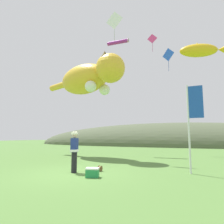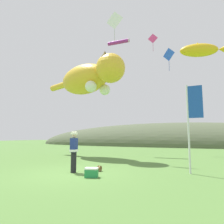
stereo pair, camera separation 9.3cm
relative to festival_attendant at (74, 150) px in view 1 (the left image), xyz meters
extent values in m
plane|color=#517A38|center=(0.12, -0.12, -0.95)|extent=(120.00, 120.00, 0.00)
ellipsoid|color=#4C563D|center=(0.12, 27.58, -0.95)|extent=(51.68, 13.87, 7.65)
cylinder|color=black|center=(0.00, 0.00, -0.51)|extent=(0.24, 0.24, 0.88)
cube|color=navy|center=(0.00, 0.00, 0.23)|extent=(0.34, 0.45, 0.60)
cube|color=white|center=(0.00, 0.00, -0.01)|extent=(0.37, 0.48, 0.10)
sphere|color=beige|center=(0.00, 0.00, 0.64)|extent=(0.20, 0.20, 0.20)
cylinder|color=silver|center=(0.00, 0.00, 0.73)|extent=(0.30, 0.30, 0.09)
cylinder|color=silver|center=(0.00, 0.00, 0.79)|extent=(0.20, 0.20, 0.07)
cylinder|color=olive|center=(0.89, 0.73, -0.83)|extent=(0.12, 0.19, 0.19)
cylinder|color=brown|center=(0.83, 0.73, -0.83)|extent=(0.02, 0.25, 0.25)
cylinder|color=brown|center=(0.95, 0.73, -0.83)|extent=(0.02, 0.25, 0.25)
cube|color=#268C4C|center=(1.21, -0.56, -0.80)|extent=(0.55, 0.45, 0.30)
cube|color=white|center=(1.21, -0.56, -0.62)|extent=(0.56, 0.46, 0.06)
cylinder|color=silver|center=(4.64, 1.73, 0.94)|extent=(0.08, 0.08, 3.79)
cube|color=#1E4CB2|center=(4.96, 1.73, 2.08)|extent=(0.60, 0.03, 1.40)
ellipsoid|color=gold|center=(-3.37, 6.17, 5.19)|extent=(5.49, 4.12, 2.33)
ellipsoid|color=white|center=(-3.15, 6.09, 4.77)|extent=(3.48, 2.44, 1.28)
sphere|color=gold|center=(-0.53, 5.11, 5.43)|extent=(2.10, 2.10, 2.10)
cone|color=#503E10|center=(-0.33, 5.65, 6.19)|extent=(0.96, 0.96, 0.70)
cone|color=#503E10|center=(-0.73, 4.57, 6.19)|extent=(0.96, 0.96, 0.70)
sphere|color=white|center=(-1.51, 6.23, 4.20)|extent=(0.84, 0.84, 0.84)
sphere|color=white|center=(-2.01, 4.91, 4.20)|extent=(0.84, 0.84, 0.84)
cylinder|color=gold|center=(-6.86, 7.47, 5.31)|extent=(2.60, 1.42, 0.56)
ellipsoid|color=gold|center=(5.30, 6.63, 6.35)|extent=(2.64, 1.62, 0.87)
cone|color=gold|center=(6.87, 7.12, 6.35)|extent=(1.02, 1.07, 0.87)
cone|color=gold|center=(5.23, 6.61, 6.72)|extent=(0.51, 0.51, 0.41)
sphere|color=black|center=(4.44, 6.69, 6.42)|extent=(0.20, 0.20, 0.20)
cylinder|color=#8C268C|center=(-1.78, 9.80, 9.75)|extent=(2.15, 0.42, 0.36)
torus|color=white|center=(-0.71, 9.83, 9.75)|extent=(0.07, 0.44, 0.44)
cube|color=#E53F8C|center=(1.09, 12.31, 10.73)|extent=(1.03, 0.12, 1.04)
cylinder|color=black|center=(1.09, 12.32, 10.73)|extent=(0.69, 0.08, 0.02)
cube|color=#A02C62|center=(1.09, 12.31, 9.76)|extent=(0.03, 0.01, 0.90)
cube|color=white|center=(-0.39, 5.52, 9.28)|extent=(1.41, 0.16, 1.42)
cylinder|color=black|center=(-0.39, 5.53, 9.28)|extent=(0.95, 0.12, 0.02)
cube|color=#A9A9A9|center=(-0.39, 5.52, 8.13)|extent=(0.03, 0.01, 0.90)
cube|color=blue|center=(2.90, 10.15, 7.84)|extent=(1.09, 0.60, 1.23)
cylinder|color=black|center=(2.90, 10.16, 7.84)|extent=(0.74, 0.40, 0.02)
cube|color=#1A3E97|center=(2.90, 10.15, 6.77)|extent=(0.03, 0.02, 0.90)
camera|label=1|loc=(4.99, -7.47, 0.60)|focal=32.00mm
camera|label=2|loc=(5.07, -7.44, 0.60)|focal=32.00mm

